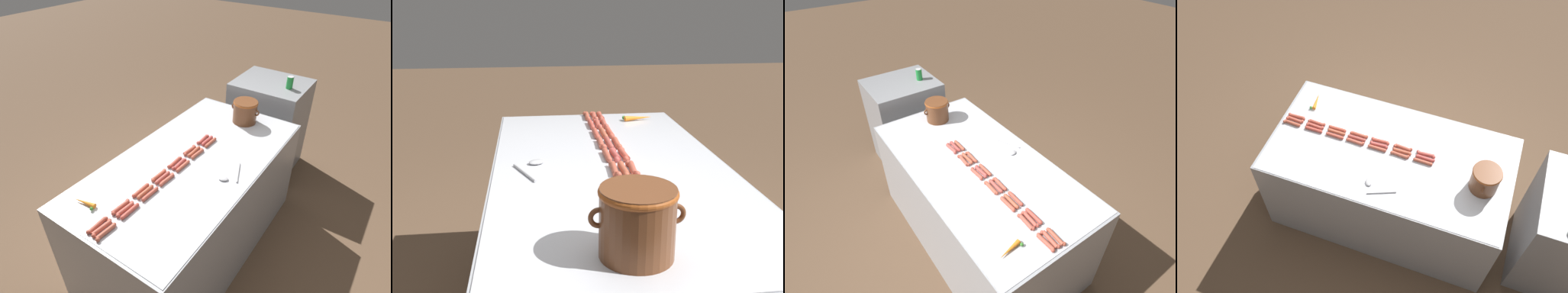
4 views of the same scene
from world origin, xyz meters
TOP-DOWN VIEW (x-y plane):
  - ground_plane at (0.00, 0.00)m, footprint 20.00×20.00m
  - griddle_counter at (0.00, 0.00)m, footprint 1.01×1.96m
  - back_cabinet at (-0.00, 1.48)m, footprint 0.74×0.64m
  - hot_dog_0 at (-0.08, -0.86)m, footprint 0.03×0.16m
  - hot_dog_1 at (-0.07, -0.67)m, footprint 0.03×0.16m
  - hot_dog_2 at (-0.08, -0.49)m, footprint 0.03×0.16m
  - hot_dog_3 at (-0.08, -0.30)m, footprint 0.03×0.16m
  - hot_dog_4 at (-0.08, -0.11)m, footprint 0.03×0.16m
  - hot_dog_5 at (-0.08, 0.08)m, footprint 0.04×0.16m
  - hot_dog_6 at (-0.08, 0.27)m, footprint 0.04×0.16m
  - hot_dog_7 at (-0.04, -0.86)m, footprint 0.04×0.16m
  - hot_dog_8 at (-0.04, -0.67)m, footprint 0.04×0.16m
  - hot_dog_9 at (-0.04, -0.48)m, footprint 0.03×0.16m
  - hot_dog_10 at (-0.04, -0.30)m, footprint 0.03×0.16m
  - hot_dog_11 at (-0.04, -0.11)m, footprint 0.04×0.16m
  - hot_dog_12 at (-0.04, 0.08)m, footprint 0.03×0.16m
  - hot_dog_13 at (-0.04, 0.28)m, footprint 0.03×0.16m
  - hot_dog_14 at (0.00, -0.87)m, footprint 0.03×0.16m
  - hot_dog_15 at (-0.00, -0.67)m, footprint 0.03×0.16m
  - hot_dog_16 at (-0.00, -0.48)m, footprint 0.03×0.16m
  - hot_dog_17 at (-0.00, -0.30)m, footprint 0.03×0.16m
  - hot_dog_18 at (0.00, -0.11)m, footprint 0.03×0.16m
  - hot_dog_19 at (-0.00, 0.08)m, footprint 0.04×0.16m
  - hot_dog_20 at (0.00, 0.27)m, footprint 0.03×0.16m
  - bean_pot at (0.06, 0.75)m, footprint 0.27×0.22m
  - serving_spoon at (0.33, -0.02)m, footprint 0.14×0.26m
  - carrot at (-0.29, -0.78)m, footprint 0.18×0.06m
  - soda_can at (0.20, 1.42)m, footprint 0.07×0.07m

SIDE VIEW (x-z plane):
  - ground_plane at x=0.00m, z-range 0.00..0.00m
  - griddle_counter at x=0.00m, z-range 0.00..0.91m
  - back_cabinet at x=0.00m, z-range 0.00..1.03m
  - serving_spoon at x=0.33m, z-range 0.91..0.93m
  - hot_dog_0 at x=-0.08m, z-range 0.91..0.94m
  - hot_dog_1 at x=-0.07m, z-range 0.91..0.94m
  - hot_dog_2 at x=-0.08m, z-range 0.91..0.94m
  - hot_dog_3 at x=-0.08m, z-range 0.91..0.94m
  - hot_dog_4 at x=-0.08m, z-range 0.91..0.94m
  - hot_dog_5 at x=-0.08m, z-range 0.91..0.94m
  - hot_dog_6 at x=-0.08m, z-range 0.91..0.94m
  - hot_dog_7 at x=-0.04m, z-range 0.91..0.94m
  - hot_dog_8 at x=-0.04m, z-range 0.91..0.94m
  - hot_dog_9 at x=-0.04m, z-range 0.91..0.94m
  - hot_dog_10 at x=-0.04m, z-range 0.91..0.94m
  - hot_dog_11 at x=-0.04m, z-range 0.91..0.94m
  - hot_dog_12 at x=-0.04m, z-range 0.91..0.94m
  - hot_dog_13 at x=-0.04m, z-range 0.91..0.94m
  - hot_dog_14 at x=0.00m, z-range 0.91..0.94m
  - hot_dog_15 at x=0.00m, z-range 0.91..0.94m
  - hot_dog_16 at x=0.00m, z-range 0.91..0.94m
  - hot_dog_17 at x=0.00m, z-range 0.91..0.94m
  - hot_dog_18 at x=0.00m, z-range 0.91..0.94m
  - hot_dog_19 at x=0.00m, z-range 0.91..0.94m
  - hot_dog_20 at x=0.00m, z-range 0.91..0.94m
  - carrot at x=-0.29m, z-range 0.91..0.95m
  - bean_pot at x=0.06m, z-range 0.92..1.13m
  - soda_can at x=0.20m, z-range 1.03..1.15m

